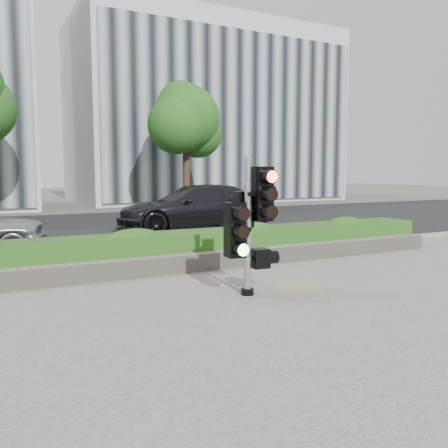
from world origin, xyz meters
The scene contains 10 objects.
ground centered at (0.00, 0.00, 0.00)m, with size 120.00×120.00×0.00m, color #51514C.
sidewalk centered at (0.00, -2.50, 0.01)m, with size 16.00×11.00×0.03m, color #9E9389.
road centered at (0.00, 10.00, 0.01)m, with size 60.00×13.00×0.02m, color black.
curb centered at (0.00, 3.15, 0.06)m, with size 60.00×0.25×0.12m, color gray.
stone_wall centered at (0.00, 1.90, 0.20)m, with size 12.00×0.32×0.34m, color gray.
hedge centered at (0.00, 2.55, 0.37)m, with size 12.00×1.00×0.68m, color #4C8D2B.
building_right centered at (11.00, 25.00, 6.00)m, with size 18.00×10.00×12.00m, color #B7B7B2.
tree_right centered at (5.48, 15.55, 4.48)m, with size 4.10×3.58×6.53m.
traffic_signal centered at (-0.20, -0.13, 1.21)m, with size 0.75×0.56×2.13m.
car_dark centered at (2.59, 8.02, 0.78)m, with size 2.12×5.23×1.52m, color black.
Camera 1 is at (-3.94, -6.38, 1.92)m, focal length 38.00 mm.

